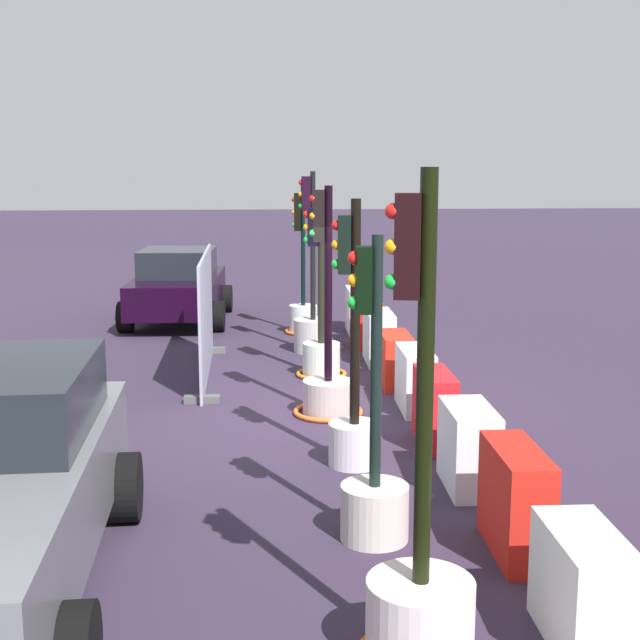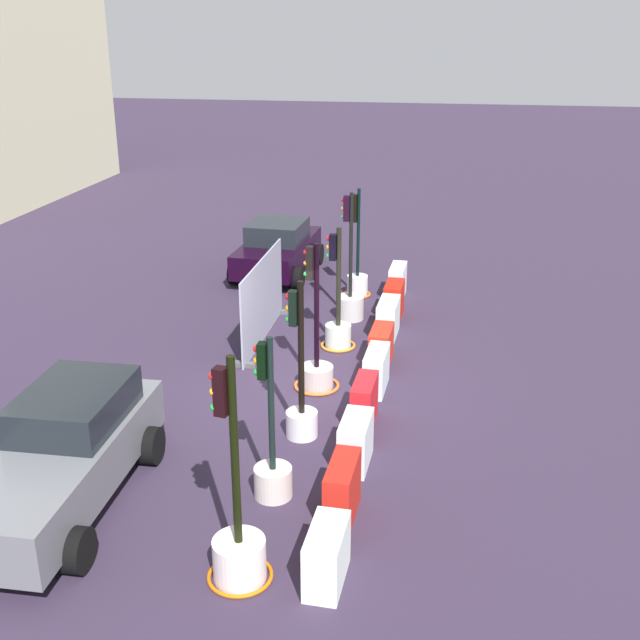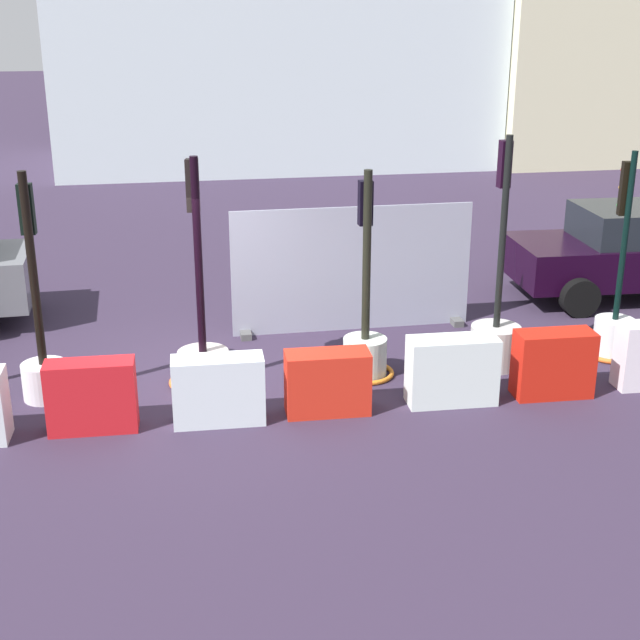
# 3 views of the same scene
# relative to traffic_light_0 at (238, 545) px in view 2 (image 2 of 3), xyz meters

# --- Properties ---
(ground_plane) EXTENTS (120.00, 120.00, 0.00)m
(ground_plane) POSITION_rel_traffic_light_0_xyz_m (5.99, 0.02, -0.51)
(ground_plane) COLOR #302539
(traffic_light_0) EXTENTS (0.89, 0.89, 3.24)m
(traffic_light_0) POSITION_rel_traffic_light_0_xyz_m (0.00, 0.00, 0.00)
(traffic_light_0) COLOR silver
(traffic_light_0) RESTS_ON ground_plane
(traffic_light_1) EXTENTS (0.60, 0.60, 2.69)m
(traffic_light_1) POSITION_rel_traffic_light_0_xyz_m (1.96, 0.01, 0.03)
(traffic_light_1) COLOR beige
(traffic_light_1) RESTS_ON ground_plane
(traffic_light_2) EXTENTS (0.57, 0.57, 2.92)m
(traffic_light_2) POSITION_rel_traffic_light_0_xyz_m (3.91, -0.04, 0.14)
(traffic_light_2) COLOR silver
(traffic_light_2) RESTS_ON ground_plane
(traffic_light_3) EXTENTS (0.93, 0.93, 3.02)m
(traffic_light_3) POSITION_rel_traffic_light_0_xyz_m (5.92, 0.05, -0.06)
(traffic_light_3) COLOR #BBACA9
(traffic_light_3) RESTS_ON ground_plane
(traffic_light_4) EXTENTS (0.80, 0.80, 2.81)m
(traffic_light_4) POSITION_rel_traffic_light_0_xyz_m (8.09, -0.04, 0.01)
(traffic_light_4) COLOR silver
(traffic_light_4) RESTS_ON ground_plane
(traffic_light_5) EXTENTS (0.69, 0.69, 3.20)m
(traffic_light_5) POSITION_rel_traffic_light_0_xyz_m (9.94, -0.05, 0.01)
(traffic_light_5) COLOR #B1AFAB
(traffic_light_5) RESTS_ON ground_plane
(traffic_light_6) EXTENTS (0.74, 0.74, 2.93)m
(traffic_light_6) POSITION_rel_traffic_light_0_xyz_m (11.74, 0.01, -0.04)
(traffic_light_6) COLOR silver
(traffic_light_6) RESTS_ON ground_plane
(construction_barrier_0) EXTENTS (1.02, 0.50, 0.81)m
(construction_barrier_0) POSITION_rel_traffic_light_0_xyz_m (0.14, -1.16, -0.11)
(construction_barrier_0) COLOR white
(construction_barrier_0) RESTS_ON ground_plane
(construction_barrier_1) EXTENTS (1.10, 0.43, 0.92)m
(construction_barrier_1) POSITION_rel_traffic_light_0_xyz_m (1.60, -1.14, -0.05)
(construction_barrier_1) COLOR red
(construction_barrier_1) RESTS_ON ground_plane
(construction_barrier_2) EXTENTS (1.01, 0.50, 0.85)m
(construction_barrier_2) POSITION_rel_traffic_light_0_xyz_m (3.12, -1.13, -0.09)
(construction_barrier_2) COLOR silver
(construction_barrier_2) RESTS_ON ground_plane
(construction_barrier_3) EXTENTS (1.05, 0.41, 0.87)m
(construction_barrier_3) POSITION_rel_traffic_light_0_xyz_m (4.56, -1.10, -0.08)
(construction_barrier_3) COLOR red
(construction_barrier_3) RESTS_ON ground_plane
(construction_barrier_4) EXTENTS (1.11, 0.44, 0.84)m
(construction_barrier_4) POSITION_rel_traffic_light_0_xyz_m (6.04, -1.15, -0.10)
(construction_barrier_4) COLOR silver
(construction_barrier_4) RESTS_ON ground_plane
(construction_barrier_5) EXTENTS (1.04, 0.47, 0.79)m
(construction_barrier_5) POSITION_rel_traffic_light_0_xyz_m (7.38, -1.11, -0.12)
(construction_barrier_5) COLOR red
(construction_barrier_5) RESTS_ON ground_plane
(construction_barrier_6) EXTENTS (1.13, 0.48, 0.87)m
(construction_barrier_6) POSITION_rel_traffic_light_0_xyz_m (8.97, -1.10, -0.08)
(construction_barrier_6) COLOR silver
(construction_barrier_6) RESTS_ON ground_plane
(construction_barrier_7) EXTENTS (1.01, 0.46, 0.86)m
(construction_barrier_7) POSITION_rel_traffic_light_0_xyz_m (10.32, -1.12, -0.08)
(construction_barrier_7) COLOR red
(construction_barrier_7) RESTS_ON ground_plane
(construction_barrier_8) EXTENTS (1.06, 0.42, 0.88)m
(construction_barrier_8) POSITION_rel_traffic_light_0_xyz_m (11.77, -1.08, -0.07)
(construction_barrier_8) COLOR silver
(construction_barrier_8) RESTS_ON ground_plane
(car_grey_saloon) EXTENTS (4.57, 2.10, 1.69)m
(car_grey_saloon) POSITION_rel_traffic_light_0_xyz_m (1.27, 3.09, 0.32)
(car_grey_saloon) COLOR slate
(car_grey_saloon) RESTS_ON ground_plane
(car_black_sedan) EXTENTS (4.00, 2.26, 1.56)m
(car_black_sedan) POSITION_rel_traffic_light_0_xyz_m (13.30, 2.58, 0.26)
(car_black_sedan) COLOR black
(car_black_sedan) RESTS_ON ground_plane
(site_fence_panel) EXTENTS (3.70, 0.50, 1.93)m
(site_fence_panel) POSITION_rel_traffic_light_0_xyz_m (8.30, 1.75, 0.40)
(site_fence_panel) COLOR #9295A9
(site_fence_panel) RESTS_ON ground_plane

